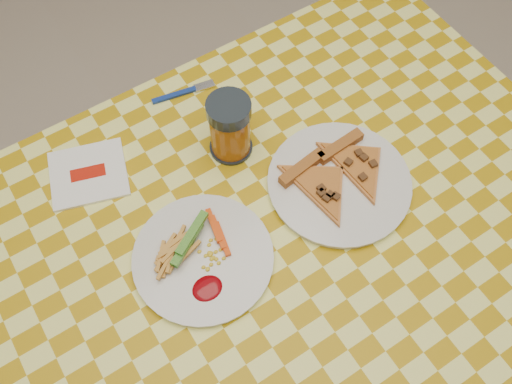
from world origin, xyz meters
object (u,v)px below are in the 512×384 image
at_px(plate_right, 339,183).
at_px(drink_glass, 230,128).
at_px(table, 265,251).
at_px(plate_left, 203,259).

distance_m(plate_right, drink_glass, 0.23).
xyz_separation_m(table, plate_right, (0.18, 0.01, 0.08)).
bearing_deg(drink_glass, plate_left, -133.11).
bearing_deg(plate_right, plate_left, 178.81).
relative_size(plate_left, drink_glass, 1.78).
bearing_deg(drink_glass, table, -103.22).
xyz_separation_m(plate_left, drink_glass, (0.17, 0.18, 0.06)).
height_order(table, drink_glass, drink_glass).
bearing_deg(drink_glass, plate_right, -55.06).
distance_m(plate_left, drink_glass, 0.25).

